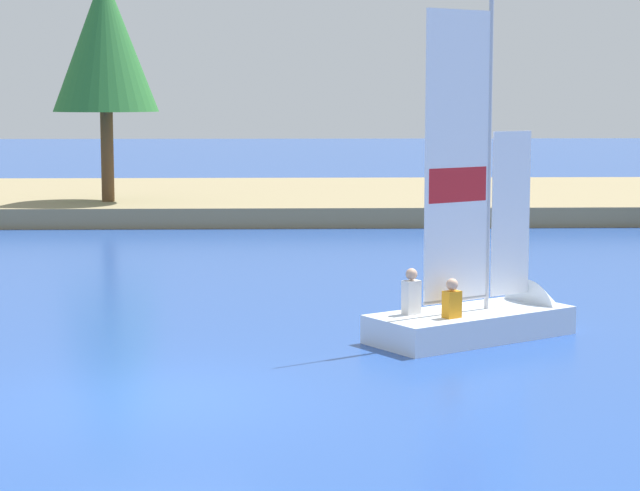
{
  "coord_description": "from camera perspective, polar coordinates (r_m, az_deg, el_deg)",
  "views": [
    {
      "loc": [
        1.78,
        -16.34,
        4.19
      ],
      "look_at": [
        2.5,
        7.41,
        1.2
      ],
      "focal_mm": 67.33,
      "sensor_mm": 36.0,
      "label": 1
    }
  ],
  "objects": [
    {
      "name": "ground_plane",
      "position": [
        16.96,
        -7.76,
        -7.19
      ],
      "size": [
        200.0,
        200.0,
        0.0
      ],
      "primitive_type": "plane",
      "color": "#234793"
    },
    {
      "name": "sailboat",
      "position": [
        21.3,
        8.4,
        -3.01
      ],
      "size": [
        4.2,
        3.39,
        6.74
      ],
      "rotation": [
        0.0,
        0.0,
        0.57
      ],
      "color": "silver",
      "rests_on": "ground"
    },
    {
      "name": "shore_bank",
      "position": [
        44.82,
        -4.01,
        2.2
      ],
      "size": [
        80.0,
        14.06,
        0.65
      ],
      "primitive_type": "cube",
      "color": "#897A56",
      "rests_on": "ground"
    },
    {
      "name": "shoreline_tree_centre",
      "position": [
        40.73,
        -10.19,
        9.48
      ],
      "size": [
        3.49,
        3.49,
        7.6
      ],
      "color": "brown",
      "rests_on": "shore_bank"
    }
  ]
}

